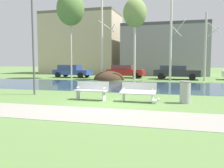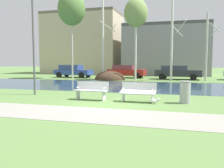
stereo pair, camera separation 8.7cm
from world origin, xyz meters
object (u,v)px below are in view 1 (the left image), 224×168
object	(u,v)px
parked_van_nearest_blue	(72,71)
parked_sedan_second_red	(125,71)
trash_bin	(185,92)
seagull	(155,101)
parked_hatch_third_dark	(176,72)
bench_left	(91,90)
bench_right	(138,91)
streetlamp	(33,26)

from	to	relation	value
parked_van_nearest_blue	parked_sedan_second_red	world-z (taller)	parked_van_nearest_blue
trash_bin	parked_van_nearest_blue	distance (m)	19.33
parked_van_nearest_blue	parked_sedan_second_red	distance (m)	6.15
trash_bin	seagull	xyz separation A→B (m)	(-1.25, -0.48, -0.37)
parked_sedan_second_red	parked_hatch_third_dark	distance (m)	5.69
bench_left	bench_right	xyz separation A→B (m)	(2.25, 0.00, 0.00)
streetlamp	trash_bin	bearing A→B (deg)	-5.18
trash_bin	parked_hatch_third_dark	distance (m)	14.86
streetlamp	bench_right	bearing A→B (deg)	-8.53
seagull	parked_van_nearest_blue	xyz separation A→B (m)	(-10.99, 15.43, 0.63)
seagull	trash_bin	bearing A→B (deg)	20.90
streetlamp	bench_left	bearing A→B (deg)	-13.62
seagull	parked_van_nearest_blue	world-z (taller)	parked_van_nearest_blue
bench_left	parked_hatch_third_dark	world-z (taller)	parked_hatch_third_dark
bench_left	seagull	distance (m)	3.06
seagull	parked_van_nearest_blue	bearing A→B (deg)	125.47
parked_sedan_second_red	parked_hatch_third_dark	size ratio (longest dim) A/B	0.91
streetlamp	parked_van_nearest_blue	size ratio (longest dim) A/B	1.29
bench_right	bench_left	bearing A→B (deg)	180.00
bench_left	bench_right	bearing A→B (deg)	0.00
bench_left	bench_right	world-z (taller)	same
parked_van_nearest_blue	parked_sedan_second_red	xyz separation A→B (m)	(6.07, 1.01, 0.00)
parked_van_nearest_blue	streetlamp	bearing A→B (deg)	-73.12
bench_right	trash_bin	size ratio (longest dim) A/B	1.66
parked_hatch_third_dark	bench_right	bearing A→B (deg)	-95.45
bench_left	parked_van_nearest_blue	bearing A→B (deg)	117.79
trash_bin	parked_hatch_third_dark	world-z (taller)	parked_hatch_third_dark
bench_left	parked_van_nearest_blue	size ratio (longest dim) A/B	0.37
bench_right	parked_sedan_second_red	world-z (taller)	parked_sedan_second_red
bench_right	trash_bin	world-z (taller)	trash_bin
bench_left	seagull	xyz separation A→B (m)	(3.03, -0.31, -0.34)
seagull	streetlamp	size ratio (longest dim) A/B	0.08
seagull	parked_sedan_second_red	distance (m)	17.17
streetlamp	parked_van_nearest_blue	world-z (taller)	streetlamp
parked_hatch_third_dark	trash_bin	bearing A→B (deg)	-87.68
trash_bin	streetlamp	bearing A→B (deg)	174.82
parked_sedan_second_red	parked_hatch_third_dark	xyz separation A→B (m)	(5.58, -1.11, -0.00)
streetlamp	parked_sedan_second_red	xyz separation A→B (m)	(1.75, 15.24, -2.97)
streetlamp	parked_van_nearest_blue	bearing A→B (deg)	106.88
seagull	bench_right	bearing A→B (deg)	158.18
parked_van_nearest_blue	parked_sedan_second_red	bearing A→B (deg)	9.43
bench_right	streetlamp	distance (m)	6.80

